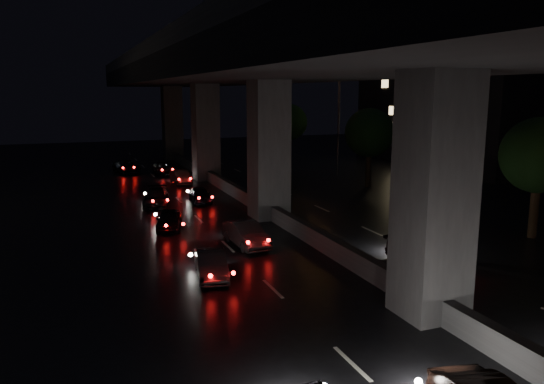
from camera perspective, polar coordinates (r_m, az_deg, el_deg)
ground at (r=27.06m, az=3.42°, el=-5.01°), size 120.00×120.00×0.00m
viaduct at (r=30.69m, az=-0.37°, el=12.61°), size 12.00×80.00×10.50m
median_barrier at (r=31.43m, az=-0.35°, el=-1.97°), size 0.45×70.00×0.85m
building_right_far at (r=57.80m, az=20.16°, el=10.22°), size 12.00×22.00×15.00m
tree_b at (r=29.57m, az=26.80°, el=3.50°), size 3.80×3.80×6.12m
tree_c at (r=41.96m, az=10.44°, el=6.25°), size 3.80×3.80×6.12m
tree_d at (r=56.20m, az=1.85°, el=7.49°), size 3.80×3.80×6.12m
streetlight_far at (r=47.08m, az=6.62°, el=8.59°), size 2.52×0.44×9.00m
car_3 at (r=23.52m, az=16.13°, el=-6.47°), size 2.25×3.98×1.09m
car_4 at (r=21.52m, az=-6.56°, el=-7.75°), size 1.60×3.36×1.06m
car_5 at (r=25.60m, az=-2.81°, el=-4.55°), size 1.49×3.64×1.17m
car_6 at (r=29.15m, az=-11.01°, el=-2.97°), size 2.01×3.33×1.06m
car_7 at (r=35.46m, az=-12.36°, el=-0.57°), size 2.32×4.00×1.09m
car_8 at (r=35.93m, az=-7.76°, el=-0.30°), size 1.44×3.17×1.06m
car_9 at (r=43.55m, az=-9.80°, el=1.59°), size 1.30×3.36×1.09m
car_10 at (r=48.92m, az=-11.51°, el=2.52°), size 2.08×4.06×1.10m
car_11 at (r=50.85m, az=-15.38°, el=2.68°), size 2.37×4.33×1.15m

